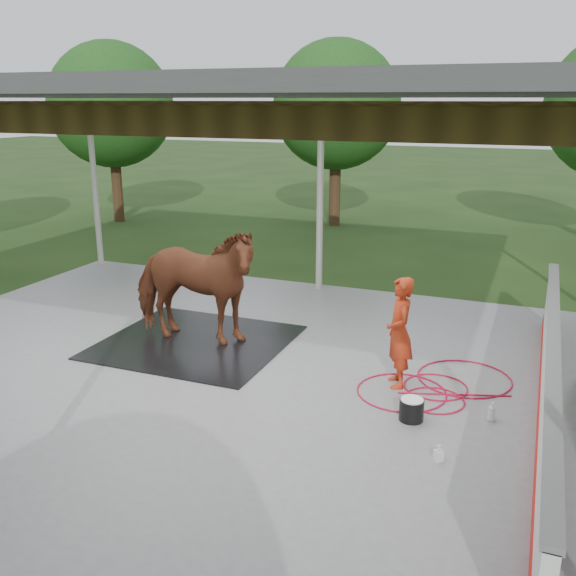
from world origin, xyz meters
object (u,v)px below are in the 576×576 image
at_px(handler, 399,332).
at_px(wash_bucket, 412,409).
at_px(horse, 193,285).
at_px(dasher_board, 548,386).

xyz_separation_m(handler, wash_bucket, (0.40, -0.97, -0.65)).
height_order(handler, wash_bucket, handler).
distance_m(horse, handler, 3.53).
relative_size(dasher_board, horse, 3.41).
height_order(dasher_board, horse, horse).
bearing_deg(horse, handler, -100.01).
height_order(horse, handler, horse).
xyz_separation_m(dasher_board, handler, (-1.97, 0.52, 0.25)).
height_order(horse, wash_bucket, horse).
bearing_deg(wash_bucket, dasher_board, 16.32).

